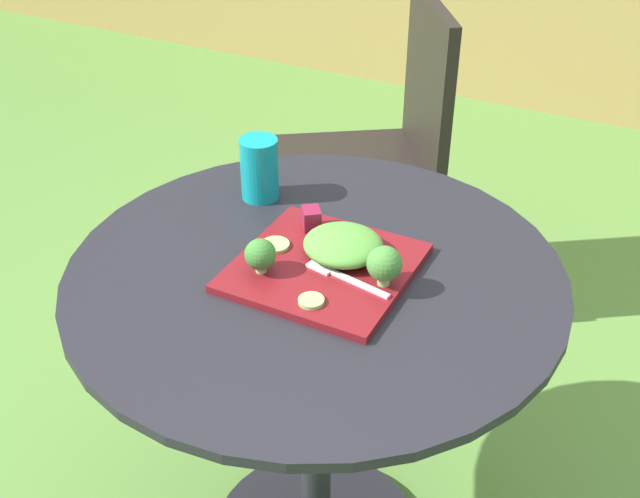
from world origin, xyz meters
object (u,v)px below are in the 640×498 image
fork (340,275)px  patio_chair (385,139)px  salad_plate (325,266)px  drinking_glass (260,172)px

fork → patio_chair: bearing=108.3°
patio_chair → salad_plate: patio_chair is taller
patio_chair → fork: bearing=-71.7°
patio_chair → fork: patio_chair is taller
patio_chair → salad_plate: size_ratio=3.24×
drinking_glass → fork: bearing=-35.6°
patio_chair → drinking_glass: (0.04, -0.73, 0.26)m
drinking_glass → salad_plate: bearing=-36.3°
patio_chair → salad_plate: (0.26, -0.89, 0.21)m
salad_plate → fork: (0.04, -0.02, 0.01)m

